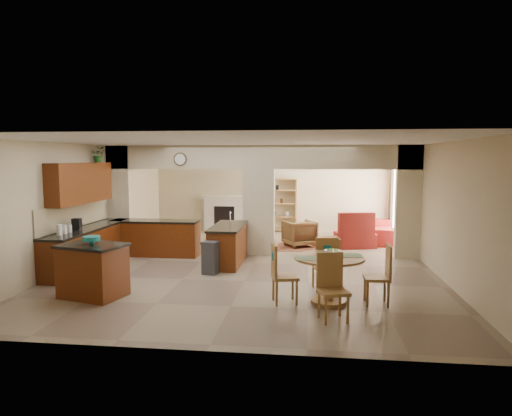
# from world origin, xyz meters

# --- Properties ---
(floor) EXTENTS (10.00, 10.00, 0.00)m
(floor) POSITION_xyz_m (0.00, 0.00, 0.00)
(floor) COLOR #817159
(floor) RESTS_ON ground
(ceiling) EXTENTS (10.00, 10.00, 0.00)m
(ceiling) POSITION_xyz_m (0.00, 0.00, 2.80)
(ceiling) COLOR white
(ceiling) RESTS_ON wall_back
(wall_back) EXTENTS (8.00, 0.00, 8.00)m
(wall_back) POSITION_xyz_m (0.00, 5.00, 1.40)
(wall_back) COLOR beige
(wall_back) RESTS_ON floor
(wall_front) EXTENTS (8.00, 0.00, 8.00)m
(wall_front) POSITION_xyz_m (0.00, -5.00, 1.40)
(wall_front) COLOR beige
(wall_front) RESTS_ON floor
(wall_left) EXTENTS (0.00, 10.00, 10.00)m
(wall_left) POSITION_xyz_m (-4.00, 0.00, 1.40)
(wall_left) COLOR beige
(wall_left) RESTS_ON floor
(wall_right) EXTENTS (0.00, 10.00, 10.00)m
(wall_right) POSITION_xyz_m (4.00, 0.00, 1.40)
(wall_right) COLOR beige
(wall_right) RESTS_ON floor
(partition_left_pier) EXTENTS (0.60, 0.25, 2.80)m
(partition_left_pier) POSITION_xyz_m (-3.70, 1.00, 1.40)
(partition_left_pier) COLOR beige
(partition_left_pier) RESTS_ON floor
(partition_center_pier) EXTENTS (0.80, 0.25, 2.20)m
(partition_center_pier) POSITION_xyz_m (0.00, 1.00, 1.10)
(partition_center_pier) COLOR beige
(partition_center_pier) RESTS_ON floor
(partition_right_pier) EXTENTS (0.60, 0.25, 2.80)m
(partition_right_pier) POSITION_xyz_m (3.70, 1.00, 1.40)
(partition_right_pier) COLOR beige
(partition_right_pier) RESTS_ON floor
(partition_header) EXTENTS (8.00, 0.25, 0.60)m
(partition_header) POSITION_xyz_m (0.00, 1.00, 2.50)
(partition_header) COLOR beige
(partition_header) RESTS_ON partition_center_pier
(kitchen_counter) EXTENTS (2.52, 3.29, 1.48)m
(kitchen_counter) POSITION_xyz_m (-3.26, -0.25, 0.46)
(kitchen_counter) COLOR #401707
(kitchen_counter) RESTS_ON floor
(upper_cabinets) EXTENTS (0.35, 2.40, 0.90)m
(upper_cabinets) POSITION_xyz_m (-3.82, -0.80, 1.92)
(upper_cabinets) COLOR #401707
(upper_cabinets) RESTS_ON wall_left
(peninsula) EXTENTS (0.70, 1.85, 0.91)m
(peninsula) POSITION_xyz_m (-0.60, -0.11, 0.46)
(peninsula) COLOR #401707
(peninsula) RESTS_ON floor
(wall_clock) EXTENTS (0.34, 0.03, 0.34)m
(wall_clock) POSITION_xyz_m (-2.00, 0.85, 2.45)
(wall_clock) COLOR #493318
(wall_clock) RESTS_ON partition_header
(rug) EXTENTS (1.60, 1.30, 0.01)m
(rug) POSITION_xyz_m (1.20, 2.10, 0.01)
(rug) COLOR brown
(rug) RESTS_ON floor
(fireplace) EXTENTS (1.60, 0.35, 1.20)m
(fireplace) POSITION_xyz_m (-1.60, 4.83, 0.61)
(fireplace) COLOR beige
(fireplace) RESTS_ON floor
(shelving_unit) EXTENTS (1.00, 0.32, 1.80)m
(shelving_unit) POSITION_xyz_m (0.35, 4.82, 0.90)
(shelving_unit) COLOR brown
(shelving_unit) RESTS_ON floor
(window_a) EXTENTS (0.02, 0.90, 1.90)m
(window_a) POSITION_xyz_m (3.97, 2.30, 1.20)
(window_a) COLOR white
(window_a) RESTS_ON wall_right
(window_b) EXTENTS (0.02, 0.90, 1.90)m
(window_b) POSITION_xyz_m (3.97, 4.00, 1.20)
(window_b) COLOR white
(window_b) RESTS_ON wall_right
(glazed_door) EXTENTS (0.02, 0.70, 2.10)m
(glazed_door) POSITION_xyz_m (3.97, 3.15, 1.05)
(glazed_door) COLOR white
(glazed_door) RESTS_ON wall_right
(drape_a_left) EXTENTS (0.10, 0.28, 2.30)m
(drape_a_left) POSITION_xyz_m (3.93, 1.70, 1.20)
(drape_a_left) COLOR #411D1A
(drape_a_left) RESTS_ON wall_right
(drape_a_right) EXTENTS (0.10, 0.28, 2.30)m
(drape_a_right) POSITION_xyz_m (3.93, 2.90, 1.20)
(drape_a_right) COLOR #411D1A
(drape_a_right) RESTS_ON wall_right
(drape_b_left) EXTENTS (0.10, 0.28, 2.30)m
(drape_b_left) POSITION_xyz_m (3.93, 3.40, 1.20)
(drape_b_left) COLOR #411D1A
(drape_b_left) RESTS_ON wall_right
(drape_b_right) EXTENTS (0.10, 0.28, 2.30)m
(drape_b_right) POSITION_xyz_m (3.93, 4.60, 1.20)
(drape_b_right) COLOR #411D1A
(drape_b_right) RESTS_ON wall_right
(ceiling_fan) EXTENTS (1.00, 1.00, 0.10)m
(ceiling_fan) POSITION_xyz_m (1.50, 3.00, 2.56)
(ceiling_fan) COLOR white
(ceiling_fan) RESTS_ON ceiling
(kitchen_island) EXTENTS (1.27, 1.05, 0.95)m
(kitchen_island) POSITION_xyz_m (-2.53, -2.95, 0.48)
(kitchen_island) COLOR #401707
(kitchen_island) RESTS_ON floor
(teal_bowl) EXTENTS (0.30, 0.30, 0.14)m
(teal_bowl) POSITION_xyz_m (-2.55, -2.94, 1.02)
(teal_bowl) COLOR #137D85
(teal_bowl) RESTS_ON kitchen_island
(trash_can) EXTENTS (0.36, 0.32, 0.65)m
(trash_can) POSITION_xyz_m (-0.81, -1.12, 0.33)
(trash_can) COLOR #323235
(trash_can) RESTS_ON floor
(dining_table) EXTENTS (1.19, 1.19, 0.81)m
(dining_table) POSITION_xyz_m (1.63, -2.84, 0.53)
(dining_table) COLOR brown
(dining_table) RESTS_ON floor
(fruit_bowl) EXTENTS (0.28, 0.28, 0.15)m
(fruit_bowl) POSITION_xyz_m (1.68, -2.90, 0.88)
(fruit_bowl) COLOR #73C229
(fruit_bowl) RESTS_ON dining_table
(sofa) EXTENTS (2.56, 1.28, 0.72)m
(sofa) POSITION_xyz_m (3.30, 3.50, 0.36)
(sofa) COLOR maroon
(sofa) RESTS_ON floor
(chaise) EXTENTS (1.16, 1.02, 0.40)m
(chaise) POSITION_xyz_m (2.57, 2.34, 0.20)
(chaise) COLOR maroon
(chaise) RESTS_ON floor
(armchair) EXTENTS (1.07, 1.08, 0.74)m
(armchair) POSITION_xyz_m (1.02, 2.25, 0.37)
(armchair) COLOR maroon
(armchair) RESTS_ON floor
(ottoman) EXTENTS (0.62, 0.62, 0.40)m
(ottoman) POSITION_xyz_m (1.79, 1.42, 0.20)
(ottoman) COLOR maroon
(ottoman) RESTS_ON floor
(plant) EXTENTS (0.42, 0.39, 0.38)m
(plant) POSITION_xyz_m (-3.82, 0.10, 2.56)
(plant) COLOR #144D16
(plant) RESTS_ON upper_cabinets
(chair_north) EXTENTS (0.50, 0.50, 1.02)m
(chair_north) POSITION_xyz_m (1.59, -2.10, 0.55)
(chair_north) COLOR brown
(chair_north) RESTS_ON floor
(chair_east) EXTENTS (0.43, 0.42, 1.02)m
(chair_east) POSITION_xyz_m (2.52, -2.79, 0.55)
(chair_east) COLOR brown
(chair_east) RESTS_ON floor
(chair_south) EXTENTS (0.52, 0.52, 1.02)m
(chair_south) POSITION_xyz_m (1.64, -3.60, 0.55)
(chair_south) COLOR brown
(chair_south) RESTS_ON floor
(chair_west) EXTENTS (0.51, 0.51, 1.02)m
(chair_west) POSITION_xyz_m (0.81, -2.92, 0.55)
(chair_west) COLOR brown
(chair_west) RESTS_ON floor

